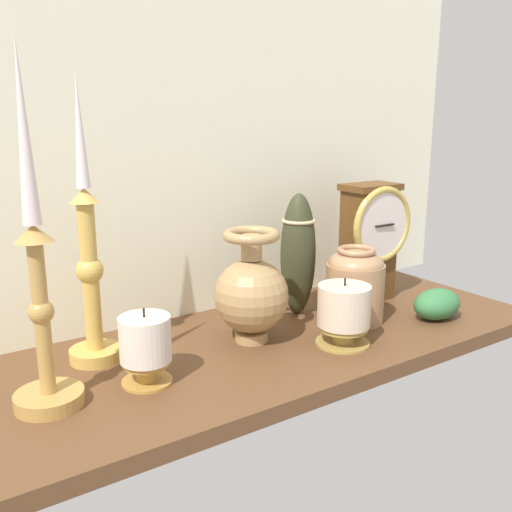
% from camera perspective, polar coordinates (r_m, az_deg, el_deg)
% --- Properties ---
extents(ground_plane, '(1.00, 0.36, 0.02)m').
position_cam_1_polar(ground_plane, '(0.91, -0.04, -9.30)').
color(ground_plane, brown).
extents(back_wall, '(1.20, 0.02, 0.65)m').
position_cam_1_polar(back_wall, '(1.00, -6.17, 12.55)').
color(back_wall, white).
rests_on(back_wall, ground_plane).
extents(mantel_clock, '(0.14, 0.08, 0.22)m').
position_cam_1_polar(mantel_clock, '(1.10, 11.36, 1.72)').
color(mantel_clock, '#5A3617').
rests_on(mantel_clock, ground_plane).
extents(candlestick_tall_left, '(0.07, 0.07, 0.40)m').
position_cam_1_polar(candlestick_tall_left, '(0.84, -16.21, -1.38)').
color(candlestick_tall_left, gold).
rests_on(candlestick_tall_left, ground_plane).
extents(candlestick_tall_center, '(0.08, 0.08, 0.44)m').
position_cam_1_polar(candlestick_tall_center, '(0.72, -20.76, -3.31)').
color(candlestick_tall_center, '#B88B46').
rests_on(candlestick_tall_center, ground_plane).
extents(brass_vase_bulbous, '(0.12, 0.12, 0.18)m').
position_cam_1_polar(brass_vase_bulbous, '(0.89, -0.54, -3.59)').
color(brass_vase_bulbous, tan).
rests_on(brass_vase_bulbous, ground_plane).
extents(brass_vase_jar, '(0.10, 0.10, 0.13)m').
position_cam_1_polar(brass_vase_jar, '(0.99, 9.81, -2.71)').
color(brass_vase_jar, '#A87D57').
rests_on(brass_vase_jar, ground_plane).
extents(pillar_candle_front, '(0.08, 0.08, 0.11)m').
position_cam_1_polar(pillar_candle_front, '(0.89, 8.72, -5.57)').
color(pillar_candle_front, '#AA8C44').
rests_on(pillar_candle_front, ground_plane).
extents(pillar_candle_near_clock, '(0.07, 0.07, 0.10)m').
position_cam_1_polar(pillar_candle_near_clock, '(0.78, -10.93, -8.83)').
color(pillar_candle_near_clock, '#BA893D').
rests_on(pillar_candle_near_clock, ground_plane).
extents(tall_ceramic_vase, '(0.06, 0.06, 0.22)m').
position_cam_1_polar(tall_ceramic_vase, '(1.01, 4.19, 0.21)').
color(tall_ceramic_vase, '#333520').
rests_on(tall_ceramic_vase, ground_plane).
extents(ivy_sprig, '(0.09, 0.07, 0.05)m').
position_cam_1_polar(ivy_sprig, '(1.05, 17.54, -4.58)').
color(ivy_sprig, '#347340').
rests_on(ivy_sprig, ground_plane).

